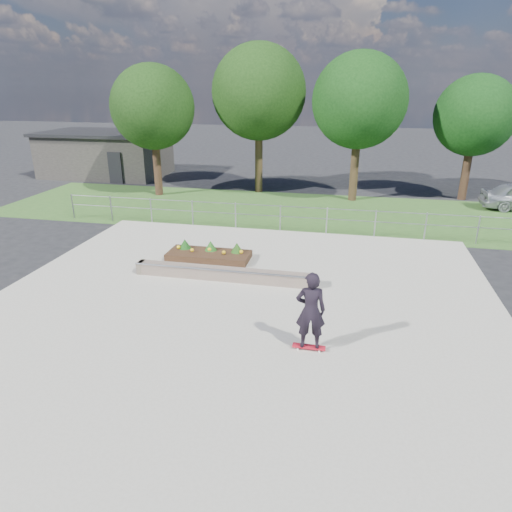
{
  "coord_description": "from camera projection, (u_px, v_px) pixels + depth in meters",
  "views": [
    {
      "loc": [
        2.93,
        -11.35,
        6.08
      ],
      "look_at": [
        0.2,
        1.5,
        1.1
      ],
      "focal_mm": 32.0,
      "sensor_mm": 36.0,
      "label": 1
    }
  ],
  "objects": [
    {
      "name": "grass_verge",
      "position": [
        291.0,
        211.0,
        23.16
      ],
      "size": [
        30.0,
        8.0,
        0.02
      ],
      "primitive_type": "cube",
      "color": "#2D5120",
      "rests_on": "ground"
    },
    {
      "name": "tree_far_left",
      "position": [
        153.0,
        107.0,
        24.83
      ],
      "size": [
        4.55,
        4.55,
        7.15
      ],
      "color": "#321D14",
      "rests_on": "ground"
    },
    {
      "name": "planter_bed",
      "position": [
        209.0,
        254.0,
        16.69
      ],
      "size": [
        3.0,
        1.2,
        0.61
      ],
      "color": "black",
      "rests_on": "concrete_slab"
    },
    {
      "name": "tree_mid_left",
      "position": [
        259.0,
        92.0,
        25.32
      ],
      "size": [
        5.25,
        5.25,
        8.25
      ],
      "color": "#372716",
      "rests_on": "ground"
    },
    {
      "name": "skateboarder",
      "position": [
        311.0,
        311.0,
        10.66
      ],
      "size": [
        0.8,
        0.55,
        2.02
      ],
      "color": "white",
      "rests_on": "concrete_slab"
    },
    {
      "name": "grind_ledge",
      "position": [
        224.0,
        274.0,
        14.87
      ],
      "size": [
        6.0,
        0.44,
        0.43
      ],
      "color": "brown",
      "rests_on": "concrete_slab"
    },
    {
      "name": "building",
      "position": [
        106.0,
        153.0,
        31.75
      ],
      "size": [
        8.4,
        5.4,
        3.0
      ],
      "color": "#2E2C29",
      "rests_on": "ground"
    },
    {
      "name": "tree_far_right",
      "position": [
        475.0,
        116.0,
        23.95
      ],
      "size": [
        4.2,
        4.2,
        6.6
      ],
      "color": "black",
      "rests_on": "ground"
    },
    {
      "name": "concrete_slab",
      "position": [
        238.0,
        308.0,
        13.1
      ],
      "size": [
        15.0,
        15.0,
        0.06
      ],
      "primitive_type": "cube",
      "color": "#9F9C8D",
      "rests_on": "ground"
    },
    {
      "name": "fence",
      "position": [
        280.0,
        215.0,
        19.69
      ],
      "size": [
        20.06,
        0.06,
        1.2
      ],
      "color": "gray",
      "rests_on": "ground"
    },
    {
      "name": "ground",
      "position": [
        238.0,
        309.0,
        13.11
      ],
      "size": [
        120.0,
        120.0,
        0.0
      ],
      "primitive_type": "plane",
      "color": "black",
      "rests_on": "ground"
    },
    {
      "name": "tree_mid_right",
      "position": [
        359.0,
        101.0,
        23.47
      ],
      "size": [
        4.9,
        4.9,
        7.7
      ],
      "color": "#302213",
      "rests_on": "ground"
    }
  ]
}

